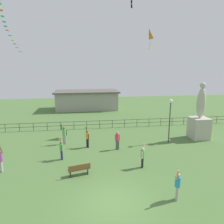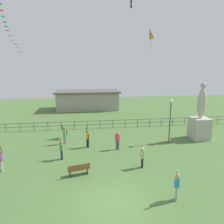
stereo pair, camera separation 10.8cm
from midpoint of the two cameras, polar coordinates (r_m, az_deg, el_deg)
The scene contains 14 objects.
ground_plane at distance 12.25m, azimuth 0.20°, elevation -23.70°, with size 80.00×80.00×0.00m, color #4C7038.
statue_monument at distance 22.73m, azimuth 23.01°, elevation -2.44°, with size 1.74×1.74×5.75m.
lamppost at distance 20.37m, azimuth 15.73°, elevation 0.28°, with size 0.36×0.36×4.26m.
park_bench at distance 14.57m, azimuth -9.32°, elevation -15.41°, with size 1.55×0.75×0.85m.
person_0 at distance 16.94m, azimuth -14.06°, elevation -9.89°, with size 0.28×0.48×1.80m.
person_1 at distance 16.60m, azimuth -28.69°, elevation -11.50°, with size 0.29×0.49×1.84m.
person_2 at distance 20.10m, azimuth -13.29°, elevation -5.98°, with size 0.53×0.31×1.99m.
person_4 at distance 15.38m, azimuth 8.30°, elevation -11.96°, with size 0.37×0.43×1.82m.
person_5 at distance 18.34m, azimuth 1.36°, elevation -7.55°, with size 0.51×0.31×1.68m.
person_6 at distance 18.95m, azimuth -7.00°, elevation -7.01°, with size 0.32×0.50×1.91m.
person_7 at distance 12.39m, azimuth 17.49°, elevation -18.62°, with size 0.38×0.46×1.89m.
kite_3 at distance 23.71m, azimuth 10.01°, elevation 20.48°, with size 0.61×0.77×2.18m.
waterfront_railing at distance 24.72m, azimuth -5.30°, elevation -3.15°, with size 36.01×0.06×0.95m.
pavilion_building at distance 36.24m, azimuth -7.08°, elevation 3.40°, with size 10.91×5.56×3.21m.
Camera 1 is at (-1.50, -9.79, 7.21)m, focal length 32.90 mm.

